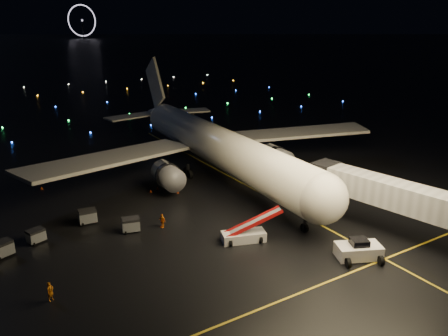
{
  "coord_description": "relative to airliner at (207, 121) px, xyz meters",
  "views": [
    {
      "loc": [
        -23.63,
        -35.71,
        23.59
      ],
      "look_at": [
        5.64,
        12.0,
        5.0
      ],
      "focal_mm": 35.0,
      "sensor_mm": 36.0,
      "label": 1
    }
  ],
  "objects": [
    {
      "name": "ferris_wheel",
      "position": [
        159.49,
        694.65,
        17.47
      ],
      "size": [
        49.33,
        16.8,
        52.0
      ],
      "primitive_type": null,
      "rotation": [
        0.0,
        0.0,
        0.26
      ],
      "color": "black",
      "rests_on": "ground"
    },
    {
      "name": "crew_a",
      "position": [
        -29.9,
        -24.58,
        -7.59
      ],
      "size": [
        0.82,
        0.77,
        1.88
      ],
      "primitive_type": "imported",
      "rotation": [
        0.0,
        0.0,
        0.65
      ],
      "color": "orange",
      "rests_on": "ground"
    },
    {
      "name": "crew_c",
      "position": [
        -15.38,
        -16.13,
        -7.64
      ],
      "size": [
        0.75,
        1.12,
        1.77
      ],
      "primitive_type": "imported",
      "rotation": [
        0.0,
        0.0,
        -1.23
      ],
      "color": "orange",
      "rests_on": "ground"
    },
    {
      "name": "safety_cone_2",
      "position": [
        -12.12,
        -4.58,
        -8.29
      ],
      "size": [
        0.54,
        0.54,
        0.48
      ],
      "primitive_type": "cone",
      "rotation": [
        0.0,
        0.0,
        0.34
      ],
      "color": "#EE4910",
      "rests_on": "ground"
    },
    {
      "name": "baggage_cart_0",
      "position": [
        -18.99,
        -15.19,
        -7.67
      ],
      "size": [
        2.32,
        1.88,
        1.73
      ],
      "primitive_type": "cube",
      "rotation": [
        0.0,
        0.0,
        -0.25
      ],
      "color": "gray",
      "rests_on": "ground"
    },
    {
      "name": "lane_centre",
      "position": [
        1.49,
        -10.35,
        -8.52
      ],
      "size": [
        0.25,
        80.0,
        0.02
      ],
      "primitive_type": "cube",
      "color": "gold",
      "rests_on": "ground"
    },
    {
      "name": "taxiway_lights",
      "position": [
        -10.51,
        80.65,
        -8.35
      ],
      "size": [
        164.0,
        92.0,
        0.36
      ],
      "primitive_type": null,
      "color": "black",
      "rests_on": "ground"
    },
    {
      "name": "safety_cone_1",
      "position": [
        -10.81,
        -4.03,
        -8.28
      ],
      "size": [
        0.58,
        0.58,
        0.5
      ],
      "primitive_type": "cone",
      "rotation": [
        0.0,
        0.0,
        -0.43
      ],
      "color": "#EE4910",
      "rests_on": "ground"
    },
    {
      "name": "baggage_cart_3",
      "position": [
        -32.7,
        -13.67,
        -7.66
      ],
      "size": [
        2.43,
        2.09,
        1.74
      ],
      "primitive_type": "cube",
      "rotation": [
        0.0,
        0.0,
        0.38
      ],
      "color": "gray",
      "rests_on": "ground"
    },
    {
      "name": "belt_loader",
      "position": [
        -8.9,
        -24.17,
        -6.77
      ],
      "size": [
        7.5,
        4.15,
        3.51
      ],
      "primitive_type": null,
      "rotation": [
        0.0,
        0.0,
        -0.32
      ],
      "color": "silver",
      "rests_on": "ground"
    },
    {
      "name": "pushback_tug",
      "position": [
        -0.74,
        -33.67,
        -7.43
      ],
      "size": [
        5.22,
        4.13,
        2.21
      ],
      "primitive_type": "cube",
      "rotation": [
        0.0,
        0.0,
        -0.43
      ],
      "color": "silver",
      "rests_on": "ground"
    },
    {
      "name": "baggage_cart_1",
      "position": [
        -22.76,
        -10.17,
        -7.64
      ],
      "size": [
        2.23,
        1.66,
        1.79
      ],
      "primitive_type": "cube",
      "rotation": [
        0.0,
        0.0,
        -0.09
      ],
      "color": "gray",
      "rests_on": "ground"
    },
    {
      "name": "baggage_cart_2",
      "position": [
        -29.09,
        -12.16,
        -7.75
      ],
      "size": [
        2.16,
        1.82,
        1.56
      ],
      "primitive_type": "cube",
      "rotation": [
        0.0,
        0.0,
        0.34
      ],
      "color": "gray",
      "rests_on": "ground"
    },
    {
      "name": "airliner",
      "position": [
        0.0,
        0.0,
        0.0
      ],
      "size": [
        63.25,
        60.41,
        17.06
      ],
      "primitive_type": null,
      "rotation": [
        0.0,
        0.0,
        -0.05
      ],
      "color": "beige",
      "rests_on": "ground"
    },
    {
      "name": "lane_cross",
      "position": [
        -15.51,
        -35.35,
        -8.52
      ],
      "size": [
        60.0,
        0.25,
        0.02
      ],
      "primitive_type": "cube",
      "color": "gold",
      "rests_on": "ground"
    },
    {
      "name": "safety_cone_3",
      "position": [
        -25.58,
        5.06,
        -8.26
      ],
      "size": [
        0.59,
        0.59,
        0.53
      ],
      "primitive_type": "cone",
      "rotation": [
        0.0,
        0.0,
        -0.31
      ],
      "color": "#EE4910",
      "rests_on": "ground"
    },
    {
      "name": "safety_cone_0",
      "position": [
        -8.82,
        -6.9,
        -8.3
      ],
      "size": [
        0.49,
        0.49,
        0.46
      ],
      "primitive_type": "cone",
      "rotation": [
        0.0,
        0.0,
        0.26
      ],
      "color": "#EE4910",
      "rests_on": "ground"
    }
  ]
}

